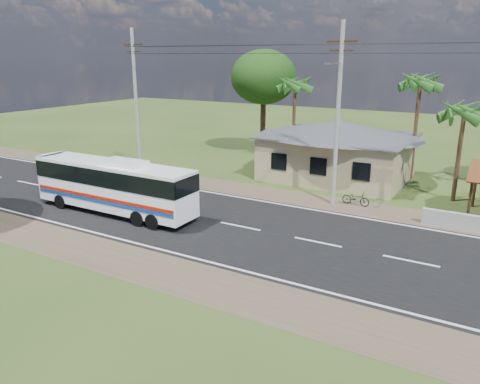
# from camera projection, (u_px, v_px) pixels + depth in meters

# --- Properties ---
(ground) EXTENTS (120.00, 120.00, 0.00)m
(ground) POSITION_uv_depth(u_px,v_px,m) (240.00, 227.00, 25.64)
(ground) COLOR #284217
(ground) RESTS_ON ground
(road) EXTENTS (120.00, 16.00, 0.03)m
(road) POSITION_uv_depth(u_px,v_px,m) (240.00, 226.00, 25.64)
(road) COLOR black
(road) RESTS_ON ground
(house) EXTENTS (12.40, 10.00, 5.00)m
(house) POSITION_uv_depth(u_px,v_px,m) (338.00, 144.00, 35.20)
(house) COLOR tan
(house) RESTS_ON ground
(utility_poles) EXTENTS (32.80, 2.22, 11.00)m
(utility_poles) POSITION_uv_depth(u_px,v_px,m) (333.00, 112.00, 28.12)
(utility_poles) COLOR #9E9E99
(utility_poles) RESTS_ON ground
(palm_near) EXTENTS (2.80, 2.80, 6.70)m
(palm_near) POSITION_uv_depth(u_px,v_px,m) (465.00, 112.00, 28.59)
(palm_near) COLOR #47301E
(palm_near) RESTS_ON ground
(palm_mid) EXTENTS (2.80, 2.80, 8.20)m
(palm_mid) POSITION_uv_depth(u_px,v_px,m) (420.00, 83.00, 33.60)
(palm_mid) COLOR #47301E
(palm_mid) RESTS_ON ground
(palm_far) EXTENTS (2.80, 2.80, 7.70)m
(palm_far) POSITION_uv_depth(u_px,v_px,m) (295.00, 85.00, 38.98)
(palm_far) COLOR #47301E
(palm_far) RESTS_ON ground
(tree_behind_house) EXTENTS (6.00, 6.00, 9.61)m
(tree_behind_house) POSITION_uv_depth(u_px,v_px,m) (264.00, 77.00, 42.44)
(tree_behind_house) COLOR #47301E
(tree_behind_house) RESTS_ON ground
(coach_bus) EXTENTS (10.67, 2.37, 3.31)m
(coach_bus) POSITION_uv_depth(u_px,v_px,m) (114.00, 183.00, 27.31)
(coach_bus) COLOR white
(coach_bus) RESTS_ON ground
(motorcycle) EXTENTS (1.77, 0.69, 0.92)m
(motorcycle) POSITION_uv_depth(u_px,v_px,m) (356.00, 198.00, 29.20)
(motorcycle) COLOR black
(motorcycle) RESTS_ON ground
(small_car) EXTENTS (2.11, 4.43, 1.46)m
(small_car) POSITION_uv_depth(u_px,v_px,m) (73.00, 173.00, 34.42)
(small_car) COLOR #323335
(small_car) RESTS_ON ground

